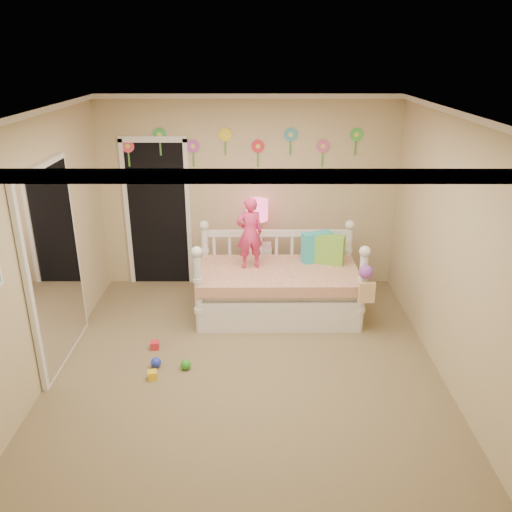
{
  "coord_description": "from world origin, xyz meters",
  "views": [
    {
      "loc": [
        0.11,
        -4.57,
        3.11
      ],
      "look_at": [
        0.1,
        0.6,
        1.05
      ],
      "focal_mm": 36.38,
      "sensor_mm": 36.0,
      "label": 1
    }
  ],
  "objects_px": {
    "table_lamp": "(257,216)",
    "child": "(250,233)",
    "nightstand": "(257,267)",
    "daybed": "(278,274)"
  },
  "relations": [
    {
      "from": "table_lamp",
      "to": "child",
      "type": "bearing_deg",
      "value": -97.85
    },
    {
      "from": "nightstand",
      "to": "table_lamp",
      "type": "height_order",
      "value": "table_lamp"
    },
    {
      "from": "child",
      "to": "table_lamp",
      "type": "bearing_deg",
      "value": -111.34
    },
    {
      "from": "daybed",
      "to": "nightstand",
      "type": "xyz_separation_m",
      "value": [
        -0.26,
        0.72,
        -0.22
      ]
    },
    {
      "from": "child",
      "to": "daybed",
      "type": "bearing_deg",
      "value": 155.58
    },
    {
      "from": "child",
      "to": "nightstand",
      "type": "bearing_deg",
      "value": -111.34
    },
    {
      "from": "child",
      "to": "nightstand",
      "type": "distance_m",
      "value": 0.98
    },
    {
      "from": "child",
      "to": "nightstand",
      "type": "xyz_separation_m",
      "value": [
        0.09,
        0.65,
        -0.73
      ]
    },
    {
      "from": "daybed",
      "to": "nightstand",
      "type": "height_order",
      "value": "daybed"
    },
    {
      "from": "child",
      "to": "nightstand",
      "type": "height_order",
      "value": "child"
    }
  ]
}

